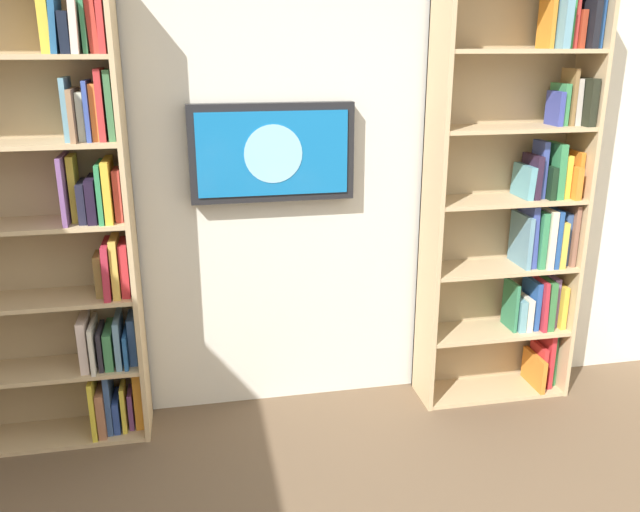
{
  "coord_description": "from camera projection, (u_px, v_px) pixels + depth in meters",
  "views": [
    {
      "loc": [
        0.4,
        0.91,
        1.83
      ],
      "look_at": [
        -0.0,
        -1.15,
        1.15
      ],
      "focal_mm": 36.44,
      "sensor_mm": 36.0,
      "label": 1
    }
  ],
  "objects": [
    {
      "name": "wall_back",
      "position": [
        276.0,
        148.0,
        3.15
      ],
      "size": [
        4.52,
        0.06,
        2.7
      ],
      "primitive_type": "cube",
      "color": "silver",
      "rests_on": "ground"
    },
    {
      "name": "bookshelf_left",
      "position": [
        522.0,
        200.0,
        3.3
      ],
      "size": [
        0.8,
        0.28,
        2.17
      ],
      "color": "tan",
      "rests_on": "ground"
    },
    {
      "name": "bookshelf_right",
      "position": [
        56.0,
        226.0,
        2.9
      ],
      "size": [
        0.89,
        0.28,
        2.15
      ],
      "color": "tan",
      "rests_on": "ground"
    },
    {
      "name": "wall_mounted_tv",
      "position": [
        272.0,
        153.0,
        3.07
      ],
      "size": [
        0.78,
        0.07,
        0.46
      ],
      "color": "black"
    }
  ]
}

